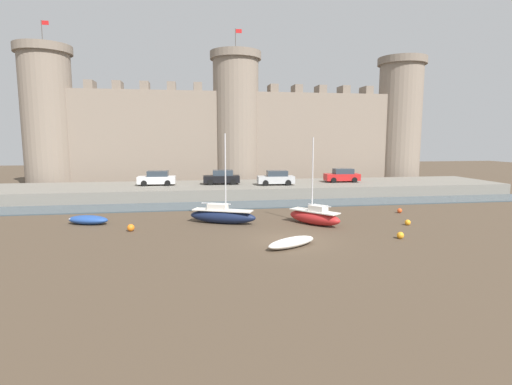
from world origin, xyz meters
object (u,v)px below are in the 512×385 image
at_px(car_quay_centre_west, 276,178).
at_px(sailboat_foreground_right, 222,215).
at_px(sailboat_near_channel_left, 314,216).
at_px(mooring_buoy_near_shore, 131,228).
at_px(mooring_buoy_mid_mud, 408,222).
at_px(mooring_buoy_near_channel, 400,211).
at_px(car_quay_east, 342,176).
at_px(rowboat_foreground_centre, 292,242).
at_px(car_quay_west, 157,178).
at_px(car_quay_centre_east, 222,177).
at_px(mooring_buoy_off_centre, 400,235).
at_px(rowboat_foreground_left, 88,220).

bearing_deg(car_quay_centre_west, sailboat_foreground_right, -117.40).
bearing_deg(car_quay_centre_west, sailboat_near_channel_left, -91.17).
distance_m(mooring_buoy_near_shore, mooring_buoy_mid_mud, 20.23).
distance_m(mooring_buoy_near_shore, mooring_buoy_near_channel, 22.41).
bearing_deg(car_quay_east, car_quay_centre_west, -168.93).
relative_size(mooring_buoy_mid_mud, car_quay_east, 0.10).
height_order(rowboat_foreground_centre, sailboat_near_channel_left, sailboat_near_channel_left).
height_order(mooring_buoy_mid_mud, car_quay_centre_west, car_quay_centre_west).
relative_size(mooring_buoy_near_shore, car_quay_west, 0.12).
distance_m(mooring_buoy_mid_mud, car_quay_centre_east, 22.31).
distance_m(rowboat_foreground_centre, mooring_buoy_near_channel, 15.14).
xyz_separation_m(car_quay_west, car_quay_centre_east, (7.24, -0.12, 0.00)).
bearing_deg(mooring_buoy_near_channel, sailboat_near_channel_left, -159.26).
bearing_deg(rowboat_foreground_centre, car_quay_centre_east, 96.02).
relative_size(mooring_buoy_near_channel, mooring_buoy_mid_mud, 0.96).
bearing_deg(mooring_buoy_off_centre, car_quay_east, 78.21).
bearing_deg(sailboat_near_channel_left, mooring_buoy_off_centre, -50.44).
relative_size(mooring_buoy_near_channel, car_quay_west, 0.10).
bearing_deg(mooring_buoy_mid_mud, sailboat_near_channel_left, 168.48).
distance_m(sailboat_foreground_right, car_quay_centre_west, 15.61).
height_order(rowboat_foreground_centre, mooring_buoy_near_shore, rowboat_foreground_centre).
height_order(sailboat_foreground_right, car_quay_west, sailboat_foreground_right).
relative_size(sailboat_foreground_right, car_quay_centre_west, 1.64).
bearing_deg(mooring_buoy_mid_mud, car_quay_centre_east, 124.19).
bearing_deg(mooring_buoy_near_shore, mooring_buoy_off_centre, -15.81).
distance_m(sailboat_foreground_right, car_quay_east, 22.03).
distance_m(sailboat_foreground_right, car_quay_west, 16.81).
relative_size(sailboat_foreground_right, car_quay_centre_east, 1.64).
distance_m(rowboat_foreground_centre, sailboat_near_channel_left, 6.72).
xyz_separation_m(sailboat_near_channel_left, mooring_buoy_mid_mud, (6.82, -1.39, -0.42)).
bearing_deg(sailboat_near_channel_left, car_quay_east, 62.62).
xyz_separation_m(mooring_buoy_near_shore, mooring_buoy_off_centre, (17.56, -4.97, -0.03)).
height_order(sailboat_foreground_right, mooring_buoy_near_shore, sailboat_foreground_right).
xyz_separation_m(rowboat_foreground_left, mooring_buoy_near_shore, (3.53, -2.92, -0.11)).
distance_m(rowboat_foreground_centre, mooring_buoy_off_centre, 7.50).
height_order(rowboat_foreground_left, car_quay_centre_west, car_quay_centre_west).
bearing_deg(rowboat_foreground_centre, sailboat_near_channel_left, 60.92).
bearing_deg(car_quay_west, mooring_buoy_near_channel, -32.48).
bearing_deg(mooring_buoy_near_shore, mooring_buoy_near_channel, 8.78).
bearing_deg(sailboat_foreground_right, car_quay_centre_east, 85.71).
relative_size(mooring_buoy_mid_mud, car_quay_centre_east, 0.10).
height_order(mooring_buoy_near_channel, mooring_buoy_mid_mud, mooring_buoy_mid_mud).
bearing_deg(mooring_buoy_off_centre, car_quay_centre_east, 114.08).
bearing_deg(car_quay_west, car_quay_centre_west, -7.81).
xyz_separation_m(rowboat_foreground_centre, car_quay_centre_west, (3.58, 21.18, 1.73)).
distance_m(rowboat_foreground_left, mooring_buoy_near_shore, 4.58).
xyz_separation_m(mooring_buoy_near_channel, car_quay_centre_east, (-14.45, 13.68, 1.82)).
distance_m(sailboat_near_channel_left, mooring_buoy_off_centre, 6.59).
height_order(sailboat_near_channel_left, mooring_buoy_near_shore, sailboat_near_channel_left).
bearing_deg(mooring_buoy_near_channel, car_quay_west, 147.52).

